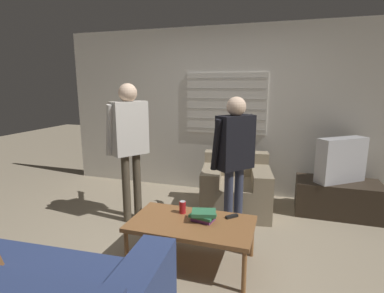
{
  "coord_description": "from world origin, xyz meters",
  "views": [
    {
      "loc": [
        0.99,
        -2.56,
        1.7
      ],
      "look_at": [
        -0.02,
        0.62,
        1.0
      ],
      "focal_mm": 28.0,
      "sensor_mm": 36.0,
      "label": 1
    }
  ],
  "objects_px": {
    "book_stack": "(203,215)",
    "soda_can": "(183,207)",
    "tv": "(341,160)",
    "person_left_standing": "(129,135)",
    "spare_remote": "(232,216)",
    "armchair_beige": "(236,188)",
    "coffee_table": "(192,225)",
    "person_right_standing": "(234,150)"
  },
  "relations": [
    {
      "from": "coffee_table",
      "to": "person_right_standing",
      "type": "xyz_separation_m",
      "value": [
        0.27,
        0.69,
        0.61
      ]
    },
    {
      "from": "tv",
      "to": "spare_remote",
      "type": "height_order",
      "value": "tv"
    },
    {
      "from": "person_right_standing",
      "to": "coffee_table",
      "type": "bearing_deg",
      "value": -160.95
    },
    {
      "from": "person_right_standing",
      "to": "book_stack",
      "type": "relative_size",
      "value": 5.83
    },
    {
      "from": "person_left_standing",
      "to": "book_stack",
      "type": "relative_size",
      "value": 6.34
    },
    {
      "from": "coffee_table",
      "to": "book_stack",
      "type": "distance_m",
      "value": 0.15
    },
    {
      "from": "person_right_standing",
      "to": "book_stack",
      "type": "xyz_separation_m",
      "value": [
        -0.17,
        -0.64,
        -0.52
      ]
    },
    {
      "from": "spare_remote",
      "to": "armchair_beige",
      "type": "bearing_deg",
      "value": 142.92
    },
    {
      "from": "armchair_beige",
      "to": "coffee_table",
      "type": "relative_size",
      "value": 0.87
    },
    {
      "from": "book_stack",
      "to": "soda_can",
      "type": "relative_size",
      "value": 2.14
    },
    {
      "from": "coffee_table",
      "to": "person_left_standing",
      "type": "distance_m",
      "value": 1.41
    },
    {
      "from": "book_stack",
      "to": "tv",
      "type": "bearing_deg",
      "value": 48.49
    },
    {
      "from": "tv",
      "to": "spare_remote",
      "type": "xyz_separation_m",
      "value": [
        -1.15,
        -1.43,
        -0.31
      ]
    },
    {
      "from": "soda_can",
      "to": "person_left_standing",
      "type": "bearing_deg",
      "value": 148.82
    },
    {
      "from": "book_stack",
      "to": "soda_can",
      "type": "height_order",
      "value": "soda_can"
    },
    {
      "from": "tv",
      "to": "soda_can",
      "type": "height_order",
      "value": "tv"
    },
    {
      "from": "person_left_standing",
      "to": "book_stack",
      "type": "height_order",
      "value": "person_left_standing"
    },
    {
      "from": "armchair_beige",
      "to": "spare_remote",
      "type": "bearing_deg",
      "value": 87.86
    },
    {
      "from": "coffee_table",
      "to": "spare_remote",
      "type": "height_order",
      "value": "spare_remote"
    },
    {
      "from": "book_stack",
      "to": "soda_can",
      "type": "distance_m",
      "value": 0.27
    },
    {
      "from": "coffee_table",
      "to": "person_left_standing",
      "type": "bearing_deg",
      "value": 145.92
    },
    {
      "from": "tv",
      "to": "book_stack",
      "type": "height_order",
      "value": "tv"
    },
    {
      "from": "spare_remote",
      "to": "soda_can",
      "type": "bearing_deg",
      "value": -129.05
    },
    {
      "from": "armchair_beige",
      "to": "person_right_standing",
      "type": "distance_m",
      "value": 0.96
    },
    {
      "from": "coffee_table",
      "to": "soda_can",
      "type": "relative_size",
      "value": 9.24
    },
    {
      "from": "person_left_standing",
      "to": "soda_can",
      "type": "bearing_deg",
      "value": -87.72
    },
    {
      "from": "coffee_table",
      "to": "book_stack",
      "type": "relative_size",
      "value": 4.32
    },
    {
      "from": "tv",
      "to": "person_left_standing",
      "type": "distance_m",
      "value": 2.71
    },
    {
      "from": "book_stack",
      "to": "soda_can",
      "type": "xyz_separation_m",
      "value": [
        -0.25,
        0.1,
        0.01
      ]
    },
    {
      "from": "person_left_standing",
      "to": "soda_can",
      "type": "distance_m",
      "value": 1.18
    },
    {
      "from": "tv",
      "to": "person_left_standing",
      "type": "xyz_separation_m",
      "value": [
        -2.51,
        -0.95,
        0.35
      ]
    },
    {
      "from": "coffee_table",
      "to": "spare_remote",
      "type": "xyz_separation_m",
      "value": [
        0.35,
        0.21,
        0.05
      ]
    },
    {
      "from": "armchair_beige",
      "to": "book_stack",
      "type": "bearing_deg",
      "value": 76.22
    },
    {
      "from": "coffee_table",
      "to": "person_right_standing",
      "type": "height_order",
      "value": "person_right_standing"
    },
    {
      "from": "soda_can",
      "to": "coffee_table",
      "type": "bearing_deg",
      "value": -47.73
    },
    {
      "from": "person_left_standing",
      "to": "soda_can",
      "type": "height_order",
      "value": "person_left_standing"
    },
    {
      "from": "tv",
      "to": "spare_remote",
      "type": "relative_size",
      "value": 5.38
    },
    {
      "from": "tv",
      "to": "soda_can",
      "type": "xyz_separation_m",
      "value": [
        -1.65,
        -1.48,
        -0.26
      ]
    },
    {
      "from": "person_left_standing",
      "to": "person_right_standing",
      "type": "height_order",
      "value": "person_left_standing"
    },
    {
      "from": "coffee_table",
      "to": "soda_can",
      "type": "xyz_separation_m",
      "value": [
        -0.15,
        0.16,
        0.1
      ]
    },
    {
      "from": "tv",
      "to": "person_left_standing",
      "type": "bearing_deg",
      "value": -17.16
    },
    {
      "from": "tv",
      "to": "book_stack",
      "type": "distance_m",
      "value": 2.13
    }
  ]
}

